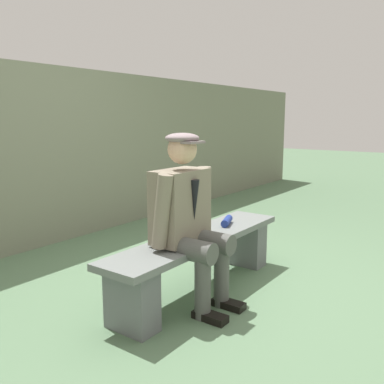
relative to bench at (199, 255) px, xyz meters
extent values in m
plane|color=#597958|center=(0.00, 0.00, -0.29)|extent=(30.00, 30.00, 0.00)
cube|color=slate|center=(0.00, 0.00, 0.13)|extent=(1.84, 0.39, 0.05)
cube|color=slate|center=(-0.74, 0.00, -0.09)|extent=(0.18, 0.33, 0.40)
cube|color=slate|center=(0.74, 0.00, -0.09)|extent=(0.18, 0.33, 0.40)
cube|color=gray|center=(0.24, 0.00, 0.43)|extent=(0.43, 0.24, 0.51)
cylinder|color=#1E2338|center=(0.24, 0.00, 0.65)|extent=(0.24, 0.24, 0.06)
cone|color=black|center=(0.24, 0.12, 0.48)|extent=(0.07, 0.07, 0.28)
sphere|color=#DBAD8C|center=(0.24, 0.02, 0.82)|extent=(0.20, 0.20, 0.20)
ellipsoid|color=gray|center=(0.24, 0.02, 0.90)|extent=(0.23, 0.23, 0.07)
cube|color=gray|center=(0.24, 0.11, 0.87)|extent=(0.16, 0.09, 0.02)
cylinder|color=#50524E|center=(0.12, 0.14, 0.17)|extent=(0.15, 0.43, 0.15)
cylinder|color=#50524E|center=(0.12, 0.28, -0.06)|extent=(0.11, 0.11, 0.46)
cube|color=black|center=(0.12, 0.34, -0.27)|extent=(0.10, 0.24, 0.05)
cylinder|color=gray|center=(-0.01, 0.04, 0.43)|extent=(0.11, 0.11, 0.50)
cylinder|color=#50524E|center=(0.35, 0.14, 0.17)|extent=(0.15, 0.43, 0.15)
cylinder|color=#50524E|center=(0.35, 0.28, -0.06)|extent=(0.11, 0.11, 0.46)
cube|color=black|center=(0.35, 0.34, -0.27)|extent=(0.10, 0.24, 0.05)
cylinder|color=gray|center=(0.48, 0.04, 0.43)|extent=(0.12, 0.17, 0.50)
cylinder|color=navy|center=(-0.40, 0.00, 0.19)|extent=(0.22, 0.14, 0.06)
cube|color=slate|center=(0.00, -2.09, 0.64)|extent=(12.00, 0.24, 1.86)
camera|label=1|loc=(2.50, 1.75, 1.03)|focal=38.90mm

